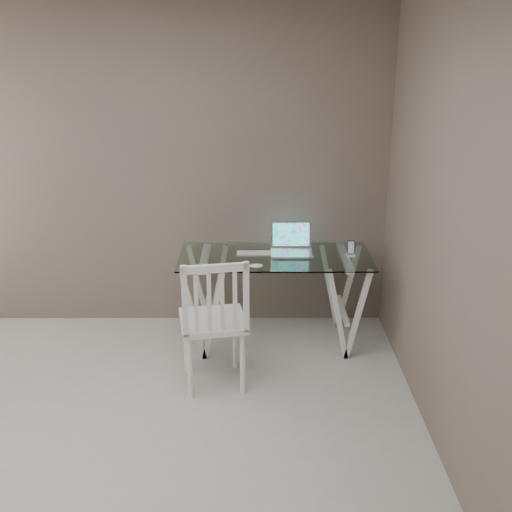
% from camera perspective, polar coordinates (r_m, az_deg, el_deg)
% --- Properties ---
extents(room, '(4.50, 4.52, 2.71)m').
position_cam_1_polar(room, '(3.19, -17.68, 5.87)').
color(room, '#B3B1AC').
rests_on(room, ground).
extents(desk, '(1.50, 0.70, 0.75)m').
position_cam_1_polar(desk, '(5.15, 1.66, -3.79)').
color(desk, silver).
rests_on(desk, ground).
extents(chair, '(0.52, 0.52, 0.99)m').
position_cam_1_polar(chair, '(4.44, -3.75, -5.51)').
color(chair, white).
rests_on(chair, ground).
extents(laptop, '(0.33, 0.29, 0.23)m').
position_cam_1_polar(laptop, '(5.10, 3.17, 0.96)').
color(laptop, silver).
rests_on(laptop, desk).
extents(keyboard, '(0.29, 0.12, 0.01)m').
position_cam_1_polar(keyboard, '(5.06, -0.18, 0.24)').
color(keyboard, silver).
rests_on(keyboard, desk).
extents(mouse, '(0.10, 0.06, 0.03)m').
position_cam_1_polar(mouse, '(4.76, 0.03, -0.89)').
color(mouse, white).
rests_on(mouse, desk).
extents(phone_dock, '(0.07, 0.07, 0.12)m').
position_cam_1_polar(phone_dock, '(5.06, 8.42, 0.37)').
color(phone_dock, white).
rests_on(phone_dock, desk).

